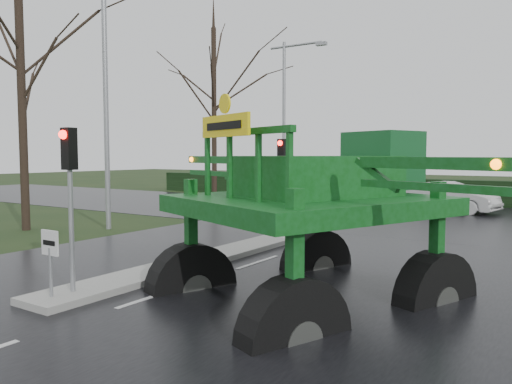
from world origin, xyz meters
The scene contains 14 objects.
ground centered at (0.00, 0.00, 0.00)m, with size 140.00×140.00×0.00m, color black.
road_main centered at (0.00, 10.00, 0.00)m, with size 14.00×80.00×0.02m, color black.
road_cross centered at (0.00, 16.00, 0.01)m, with size 80.00×12.00×0.02m, color black.
median_island centered at (-1.30, 3.00, 0.09)m, with size 1.20×10.00×0.16m, color gray.
hedge_row centered at (0.00, 24.00, 0.75)m, with size 44.00×0.90×1.50m, color black.
keep_left_sign centered at (-1.30, -1.50, 1.06)m, with size 0.50×0.07×1.35m.
traffic_signal_near centered at (-1.30, -1.01, 2.59)m, with size 0.26×0.33×3.52m.
traffic_signal_mid centered at (-1.30, 7.49, 2.59)m, with size 0.26×0.33×3.52m.
street_light_left_near centered at (-8.19, 6.00, 5.99)m, with size 3.85×0.30×10.00m.
street_light_left_far centered at (-8.19, 20.00, 5.99)m, with size 3.85×0.30×10.00m.
tree_left_near centered at (-11.00, 4.00, 5.85)m, with size 6.30×6.30×10.85m.
tree_left_far centered at (-12.50, 18.00, 7.15)m, with size 7.70×7.70×13.26m.
crop_sprayer centered at (0.30, 1.19, 2.42)m, with size 8.54×6.89×5.12m.
white_sedan centered at (1.67, 19.74, 0.00)m, with size 1.65×4.74×1.56m, color silver.
Camera 1 is at (7.42, -7.37, 2.97)m, focal length 35.00 mm.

